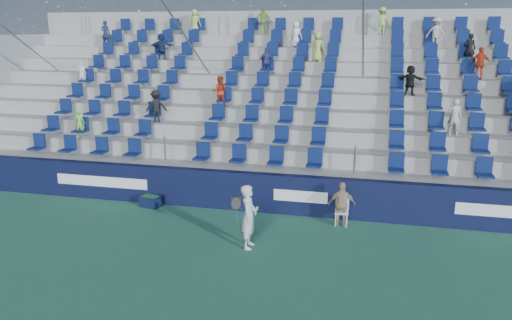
{
  "coord_description": "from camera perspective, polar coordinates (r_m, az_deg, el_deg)",
  "views": [
    {
      "loc": [
        3.45,
        -10.89,
        5.34
      ],
      "look_at": [
        0.2,
        2.8,
        1.7
      ],
      "focal_mm": 35.0,
      "sensor_mm": 36.0,
      "label": 1
    }
  ],
  "objects": [
    {
      "name": "line_judge_chair",
      "position": [
        14.39,
        9.8,
        -5.4
      ],
      "size": [
        0.4,
        0.41,
        0.86
      ],
      "color": "white",
      "rests_on": "ground"
    },
    {
      "name": "line_judge",
      "position": [
        14.21,
        9.79,
        -5.01
      ],
      "size": [
        0.79,
        0.41,
        1.29
      ],
      "primitive_type": "imported",
      "rotation": [
        0.0,
        0.0,
        3.27
      ],
      "color": "tan",
      "rests_on": "ground"
    },
    {
      "name": "tennis_player",
      "position": [
        12.61,
        -0.85,
        -6.47
      ],
      "size": [
        0.69,
        0.65,
        1.65
      ],
      "color": "silver",
      "rests_on": "ground"
    },
    {
      "name": "ball_bin",
      "position": [
        16.02,
        -11.96,
        -4.57
      ],
      "size": [
        0.7,
        0.53,
        0.35
      ],
      "color": "#0E1633",
      "rests_on": "ground"
    },
    {
      "name": "grandstand",
      "position": [
        19.71,
        3.11,
        5.12
      ],
      "size": [
        24.0,
        8.17,
        6.63
      ],
      "color": "#969691",
      "rests_on": "ground"
    },
    {
      "name": "ground",
      "position": [
        12.61,
        -3.89,
        -10.58
      ],
      "size": [
        70.0,
        70.0,
        0.0
      ],
      "primitive_type": "plane",
      "color": "#2E6D51",
      "rests_on": "ground"
    },
    {
      "name": "sponsor_wall",
      "position": [
        15.22,
        -0.42,
        -3.65
      ],
      "size": [
        24.0,
        0.32,
        1.2
      ],
      "color": "black",
      "rests_on": "ground"
    }
  ]
}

